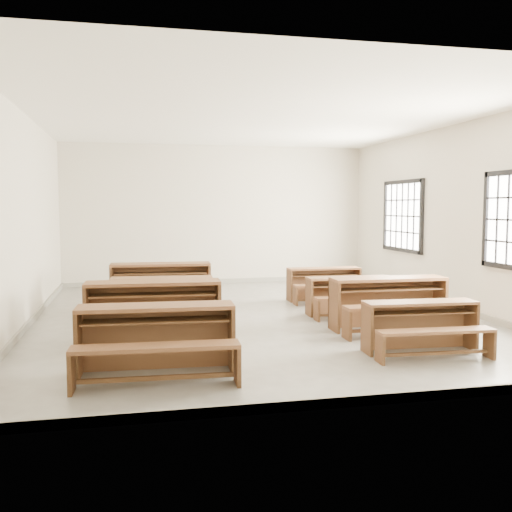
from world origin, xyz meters
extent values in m
plane|color=gray|center=(0.00, 0.00, 0.00)|extent=(8.50, 8.50, 0.00)
cube|color=white|center=(0.00, 0.00, 3.18)|extent=(7.00, 8.50, 0.05)
cube|color=beige|center=(0.00, 4.22, 1.60)|extent=(7.00, 0.05, 3.20)
cube|color=beige|center=(0.00, -4.22, 1.60)|extent=(7.00, 0.05, 3.20)
cube|color=beige|center=(-3.48, 0.00, 1.60)|extent=(0.05, 8.50, 3.20)
cube|color=beige|center=(3.48, 0.00, 1.60)|extent=(0.05, 8.50, 3.20)
cube|color=gray|center=(0.00, 4.23, 0.05)|extent=(7.00, 0.04, 0.10)
cube|color=gray|center=(0.00, -4.23, 0.05)|extent=(7.00, 0.04, 0.10)
cube|color=gray|center=(-3.48, 0.00, 0.05)|extent=(0.04, 8.50, 0.10)
cube|color=gray|center=(3.48, 0.00, 0.05)|extent=(0.04, 8.50, 0.10)
cube|color=black|center=(3.45, -1.01, 1.60)|extent=(0.06, 0.08, 1.46)
cube|color=white|center=(3.47, 1.80, 1.60)|extent=(0.02, 1.50, 1.30)
cube|color=black|center=(3.45, 1.80, 2.29)|extent=(0.06, 1.62, 0.08)
cube|color=black|center=(3.45, 1.80, 0.91)|extent=(0.06, 1.62, 0.08)
cube|color=black|center=(3.45, 1.01, 1.60)|extent=(0.06, 0.08, 1.46)
cube|color=black|center=(3.45, 2.59, 1.60)|extent=(0.06, 0.08, 1.46)
cube|color=brown|center=(-1.71, -2.82, 0.73)|extent=(1.68, 0.50, 0.04)
cube|color=brown|center=(-1.70, -2.64, 0.35)|extent=(1.66, 0.12, 0.71)
cube|color=brown|center=(-2.52, -2.78, 0.35)|extent=(0.06, 0.42, 0.71)
cube|color=brown|center=(-0.90, -2.86, 0.35)|extent=(0.06, 0.42, 0.71)
cube|color=brown|center=(-1.71, -2.84, 0.58)|extent=(1.55, 0.39, 0.02)
cube|color=brown|center=(-1.74, -3.33, 0.42)|extent=(1.67, 0.37, 0.04)
cube|color=brown|center=(-2.55, -3.29, 0.20)|extent=(0.06, 0.29, 0.39)
cube|color=brown|center=(-0.93, -3.37, 0.20)|extent=(0.06, 0.29, 0.39)
cube|color=brown|center=(-1.74, -3.33, 0.10)|extent=(1.54, 0.13, 0.04)
cube|color=brown|center=(-1.68, -1.26, 0.78)|extent=(1.80, 0.52, 0.04)
cube|color=brown|center=(-1.67, -1.06, 0.38)|extent=(1.78, 0.12, 0.76)
cube|color=brown|center=(-2.55, -1.23, 0.38)|extent=(0.06, 0.45, 0.76)
cube|color=brown|center=(-0.81, -1.30, 0.38)|extent=(0.06, 0.45, 0.76)
cube|color=brown|center=(-1.68, -1.28, 0.62)|extent=(1.66, 0.40, 0.02)
cube|color=brown|center=(-1.71, -1.81, 0.45)|extent=(1.79, 0.39, 0.04)
cube|color=brown|center=(-2.57, -1.77, 0.21)|extent=(0.06, 0.31, 0.42)
cube|color=brown|center=(-0.84, -1.84, 0.21)|extent=(0.06, 0.31, 0.42)
cube|color=brown|center=(-1.71, -1.81, 0.11)|extent=(1.65, 0.12, 0.04)
cube|color=brown|center=(-1.51, -0.06, 0.68)|extent=(1.59, 0.50, 0.04)
cube|color=brown|center=(-1.49, 0.12, 0.33)|extent=(1.56, 0.15, 0.66)
cube|color=brown|center=(-2.27, 0.00, 0.33)|extent=(0.07, 0.39, 0.66)
cube|color=brown|center=(-0.75, -0.11, 0.33)|extent=(0.07, 0.39, 0.66)
cube|color=brown|center=(-1.51, -0.07, 0.55)|extent=(1.46, 0.40, 0.02)
cube|color=brown|center=(-1.54, -0.53, 0.39)|extent=(1.58, 0.39, 0.04)
cube|color=brown|center=(-2.30, -0.48, 0.19)|extent=(0.06, 0.28, 0.37)
cube|color=brown|center=(-0.78, -0.59, 0.19)|extent=(0.06, 0.28, 0.37)
cube|color=brown|center=(-1.54, -0.53, 0.10)|extent=(1.44, 0.15, 0.04)
cube|color=brown|center=(-1.46, 1.30, 0.77)|extent=(1.77, 0.52, 0.04)
cube|color=brown|center=(-1.45, 1.49, 0.37)|extent=(1.76, 0.12, 0.75)
cube|color=brown|center=(-2.31, 1.34, 0.37)|extent=(0.06, 0.44, 0.75)
cube|color=brown|center=(-0.60, 1.26, 0.37)|extent=(0.06, 0.44, 0.75)
cube|color=brown|center=(-1.46, 1.27, 0.61)|extent=(1.64, 0.40, 0.02)
cube|color=brown|center=(-1.48, 0.76, 0.44)|extent=(1.77, 0.39, 0.04)
cube|color=brown|center=(-2.34, 0.80, 0.21)|extent=(0.06, 0.31, 0.42)
cube|color=brown|center=(-0.63, 0.72, 0.21)|extent=(0.06, 0.31, 0.42)
cube|color=brown|center=(-1.48, 0.76, 0.11)|extent=(1.62, 0.13, 0.04)
cube|color=brown|center=(1.52, -2.57, 0.61)|extent=(1.42, 0.42, 0.04)
cube|color=brown|center=(1.52, -2.41, 0.30)|extent=(1.40, 0.11, 0.60)
cube|color=brown|center=(0.83, -2.53, 0.30)|extent=(0.05, 0.35, 0.60)
cube|color=brown|center=(2.20, -2.60, 0.30)|extent=(0.05, 0.35, 0.60)
cube|color=brown|center=(1.52, -2.58, 0.49)|extent=(1.31, 0.33, 0.02)
cube|color=brown|center=(1.49, -3.00, 0.35)|extent=(1.41, 0.32, 0.04)
cube|color=brown|center=(0.81, -2.96, 0.17)|extent=(0.05, 0.25, 0.33)
cube|color=brown|center=(2.18, -3.03, 0.17)|extent=(0.05, 0.25, 0.33)
cube|color=brown|center=(1.49, -3.00, 0.09)|extent=(1.30, 0.11, 0.04)
cube|color=brown|center=(1.71, -1.26, 0.74)|extent=(1.70, 0.45, 0.04)
cube|color=brown|center=(1.71, -1.07, 0.36)|extent=(1.70, 0.07, 0.72)
cube|color=brown|center=(0.88, -1.25, 0.36)|extent=(0.05, 0.42, 0.72)
cube|color=brown|center=(2.53, -1.28, 0.36)|extent=(0.05, 0.42, 0.72)
cube|color=brown|center=(1.71, -1.29, 0.59)|extent=(1.57, 0.34, 0.02)
cube|color=brown|center=(1.70, -1.78, 0.42)|extent=(1.70, 0.33, 0.04)
cube|color=brown|center=(0.87, -1.77, 0.20)|extent=(0.05, 0.30, 0.40)
cube|color=brown|center=(2.52, -1.80, 0.20)|extent=(0.05, 0.30, 0.40)
cube|color=brown|center=(1.70, -1.78, 0.11)|extent=(1.57, 0.08, 0.04)
cube|color=brown|center=(1.56, -0.09, 0.61)|extent=(1.41, 0.38, 0.04)
cube|color=brown|center=(1.56, 0.07, 0.30)|extent=(1.40, 0.06, 0.60)
cube|color=brown|center=(0.88, -0.07, 0.30)|extent=(0.04, 0.35, 0.60)
cube|color=brown|center=(2.25, -0.10, 0.30)|extent=(0.04, 0.35, 0.60)
cube|color=brown|center=(1.56, -0.11, 0.49)|extent=(1.30, 0.29, 0.02)
cube|color=brown|center=(1.55, -0.52, 0.35)|extent=(1.41, 0.27, 0.04)
cube|color=brown|center=(0.87, -0.50, 0.17)|extent=(0.04, 0.25, 0.33)
cube|color=brown|center=(2.24, -0.53, 0.17)|extent=(0.04, 0.25, 0.33)
cube|color=brown|center=(1.55, -0.52, 0.09)|extent=(1.30, 0.07, 0.04)
cube|color=brown|center=(1.63, 1.38, 0.61)|extent=(1.40, 0.37, 0.03)
cube|color=brown|center=(1.63, 1.54, 0.30)|extent=(1.40, 0.05, 0.59)
cube|color=brown|center=(0.95, 1.39, 0.30)|extent=(0.04, 0.35, 0.59)
cube|color=brown|center=(2.31, 1.37, 0.30)|extent=(0.04, 0.35, 0.59)
cube|color=brown|center=(1.63, 1.36, 0.49)|extent=(1.29, 0.28, 0.02)
cube|color=brown|center=(1.63, 0.95, 0.35)|extent=(1.40, 0.26, 0.03)
cube|color=brown|center=(0.95, 0.96, 0.17)|extent=(0.04, 0.24, 0.33)
cube|color=brown|center=(2.31, 0.94, 0.17)|extent=(0.04, 0.24, 0.33)
cube|color=brown|center=(1.63, 0.95, 0.09)|extent=(1.29, 0.06, 0.03)
camera|label=1|loc=(-1.95, -8.93, 1.80)|focal=40.00mm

